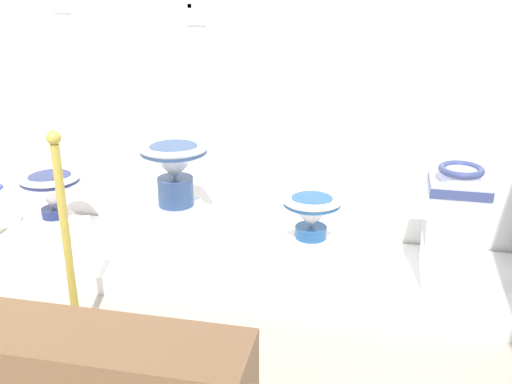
{
  "coord_description": "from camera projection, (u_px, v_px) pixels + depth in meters",
  "views": [
    {
      "loc": [
        2.65,
        -0.62,
        1.77
      ],
      "look_at": [
        1.99,
        2.49,
        0.53
      ],
      "focal_mm": 42.85,
      "sensor_mm": 36.0,
      "label": 1
    }
  ],
  "objects": [
    {
      "name": "plinth_block_squat_floral",
      "position": [
        57.0,
        231.0,
        3.8
      ],
      "size": [
        0.3,
        0.31,
        0.11
      ],
      "primitive_type": "cube",
      "color": "white",
      "rests_on": "display_platform"
    },
    {
      "name": "display_platform",
      "position": [
        242.0,
        266.0,
        3.61
      ],
      "size": [
        3.16,
        0.79,
        0.11
      ],
      "primitive_type": "cube",
      "color": "white",
      "rests_on": "ground_plane"
    },
    {
      "name": "plinth_block_broad_patterned",
      "position": [
        310.0,
        255.0,
        3.46
      ],
      "size": [
        0.33,
        0.3,
        0.15
      ],
      "primitive_type": "cube",
      "color": "white",
      "rests_on": "display_platform"
    },
    {
      "name": "antique_toilet_slender_white",
      "position": [
        457.0,
        203.0,
        3.21
      ],
      "size": [
        0.31,
        0.26,
        0.42
      ],
      "color": "silver",
      "rests_on": "plinth_block_slender_white"
    },
    {
      "name": "antique_toilet_squat_floral",
      "position": [
        51.0,
        191.0,
        3.7
      ],
      "size": [
        0.37,
        0.37,
        0.33
      ],
      "color": "white",
      "rests_on": "plinth_block_squat_floral"
    },
    {
      "name": "antique_toilet_tall_cobalt",
      "position": [
        175.0,
        169.0,
        3.41
      ],
      "size": [
        0.39,
        0.39,
        0.43
      ],
      "color": "silver",
      "rests_on": "plinth_block_tall_cobalt"
    },
    {
      "name": "info_placard_first",
      "position": [
        61.0,
        3.0,
        3.69
      ],
      "size": [
        0.12,
        0.01,
        0.11
      ],
      "color": "white"
    },
    {
      "name": "museum_bench",
      "position": [
        101.0,
        378.0,
        2.43
      ],
      "size": [
        1.21,
        0.36,
        0.4
      ],
      "primitive_type": "cube",
      "color": "brown",
      "rests_on": "ground_plane"
    },
    {
      "name": "stanchion_post_near_left",
      "position": [
        71.0,
        279.0,
        2.85
      ],
      "size": [
        0.23,
        0.23,
        1.08
      ],
      "color": "gold",
      "rests_on": "ground_plane"
    },
    {
      "name": "info_placard_second",
      "position": [
        196.0,
        13.0,
        3.54
      ],
      "size": [
        0.12,
        0.01,
        0.13
      ],
      "color": "white"
    },
    {
      "name": "antique_toilet_broad_patterned",
      "position": [
        312.0,
        213.0,
        3.36
      ],
      "size": [
        0.34,
        0.34,
        0.3
      ],
      "color": "white",
      "rests_on": "plinth_block_broad_patterned"
    },
    {
      "name": "plinth_block_tall_cobalt",
      "position": [
        178.0,
        236.0,
        3.56
      ],
      "size": [
        0.35,
        0.38,
        0.27
      ],
      "primitive_type": "cube",
      "color": "white",
      "rests_on": "display_platform"
    },
    {
      "name": "plinth_block_slender_white",
      "position": [
        450.0,
        259.0,
        3.33
      ],
      "size": [
        0.3,
        0.36,
        0.23
      ],
      "primitive_type": "cube",
      "color": "white",
      "rests_on": "display_platform"
    }
  ]
}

